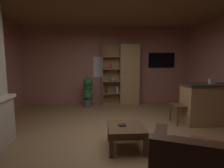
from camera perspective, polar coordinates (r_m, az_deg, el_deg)
The scene contains 11 objects.
floor at distance 3.72m, azimuth 0.45°, elevation -17.26°, with size 6.01×5.98×0.02m, color olive.
wall_back at distance 6.39m, azimuth -1.63°, elevation 5.94°, with size 6.13×0.06×2.76m, color #AD7060.
window_pane_back at distance 6.36m, azimuth -3.64°, elevation 5.61°, with size 0.55×0.01×0.73m, color white.
bookshelf_cabinet at distance 6.21m, azimuth 4.92°, elevation 2.89°, with size 1.30×0.41×2.13m.
kitchen_bar_counter at distance 5.01m, azimuth 30.48°, elevation -5.57°, with size 1.55×0.64×1.00m.
tissue_box at distance 4.86m, azimuth 30.03°, elevation 0.71°, with size 0.12×0.12×0.11m, color #BFB299.
coffee_table at distance 3.19m, azimuth 4.65°, elevation -15.02°, with size 0.64×0.67×0.41m.
table_book_0 at distance 3.16m, azimuth 3.39°, elevation -13.37°, with size 0.12×0.10×0.02m, color black.
dining_chair at distance 4.68m, azimuth 22.71°, elevation -5.66°, with size 0.46×0.46×0.92m.
potted_floor_plant at distance 5.98m, azimuth -7.94°, elevation -2.24°, with size 0.35×0.38×1.02m.
wall_mounted_tv at distance 6.72m, azimuth 15.98°, elevation 7.54°, with size 0.96×0.06×0.54m.
Camera 1 is at (-0.26, -3.37, 1.54)m, focal length 27.72 mm.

